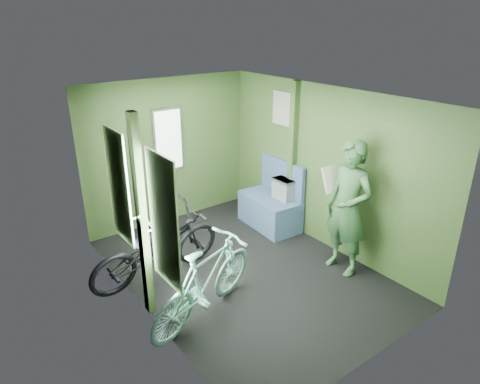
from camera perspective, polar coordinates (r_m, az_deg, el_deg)
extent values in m
plane|color=black|center=(5.78, 0.60, -10.44)|extent=(4.00, 4.00, 0.00)
cube|color=silver|center=(4.92, 0.71, 12.64)|extent=(2.80, 4.00, 0.02)
cube|color=#354F24|center=(6.85, -9.54, 5.28)|extent=(2.80, 0.02, 2.30)
cube|color=#354F24|center=(4.01, 18.39, -8.60)|extent=(2.80, 0.02, 2.30)
cube|color=#354F24|center=(4.61, -13.39, -3.77)|extent=(0.02, 4.00, 2.30)
cube|color=#354F24|center=(6.14, 11.14, 3.12)|extent=(0.02, 4.00, 2.30)
cube|color=#354F24|center=(4.62, -12.94, -3.65)|extent=(0.08, 0.12, 2.30)
cube|color=silver|center=(4.09, -9.92, -3.89)|extent=(0.02, 0.56, 1.34)
cube|color=silver|center=(5.02, -15.68, 0.70)|extent=(0.02, 0.56, 1.34)
cube|color=white|center=(3.89, -10.31, 3.17)|extent=(0.00, 0.12, 0.12)
cube|color=white|center=(4.86, -16.23, 6.53)|extent=(0.00, 0.12, 0.12)
cylinder|color=silver|center=(4.67, -12.11, -3.98)|extent=(0.03, 0.40, 0.03)
cube|color=#354F24|center=(6.50, 6.98, 4.48)|extent=(0.10, 0.10, 2.30)
cube|color=white|center=(6.56, 5.65, 11.02)|extent=(0.02, 0.40, 0.50)
cube|color=silver|center=(6.76, -9.47, 6.81)|extent=(0.50, 0.02, 1.00)
imported|color=black|center=(5.71, -10.58, -11.33)|extent=(1.85, 0.93, 1.05)
imported|color=#7DC9BB|center=(5.01, -4.36, -16.38)|extent=(1.76, 1.11, 1.05)
imported|color=#346038|center=(5.56, 14.20, -2.17)|extent=(0.43, 0.65, 1.77)
cube|color=silver|center=(5.62, 12.15, 1.71)|extent=(0.29, 0.15, 0.33)
cube|color=gray|center=(6.73, 5.91, -1.54)|extent=(0.24, 0.34, 0.83)
cube|color=navy|center=(6.83, 3.97, -2.58)|extent=(0.62, 1.04, 0.50)
cube|color=navy|center=(6.78, 5.68, 2.02)|extent=(0.13, 1.01, 0.56)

